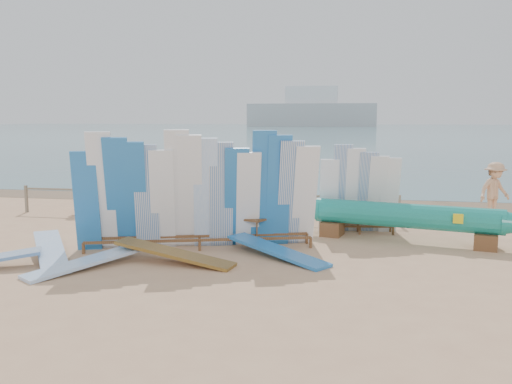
% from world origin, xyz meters
% --- Properties ---
extents(ground, '(160.00, 160.00, 0.00)m').
position_xyz_m(ground, '(0.00, 0.00, 0.00)').
color(ground, tan).
rests_on(ground, ground).
extents(ocean, '(320.00, 240.00, 0.02)m').
position_xyz_m(ocean, '(0.00, 128.00, 0.00)').
color(ocean, '#46727D').
rests_on(ocean, ground).
extents(wet_sand_strip, '(40.00, 2.60, 0.01)m').
position_xyz_m(wet_sand_strip, '(0.00, 7.20, 0.00)').
color(wet_sand_strip, brown).
rests_on(wet_sand_strip, ground).
extents(distant_ship, '(45.00, 8.00, 14.00)m').
position_xyz_m(distant_ship, '(-12.00, 180.00, 5.31)').
color(distant_ship, '#999EA3').
rests_on(distant_ship, ocean).
extents(fence, '(12.08, 0.08, 0.90)m').
position_xyz_m(fence, '(0.00, 3.00, 0.63)').
color(fence, '#7B715D').
rests_on(fence, ground).
extents(main_surfboard_rack, '(5.66, 2.31, 2.86)m').
position_xyz_m(main_surfboard_rack, '(1.10, -0.79, 1.28)').
color(main_surfboard_rack, brown).
rests_on(main_surfboard_rack, ground).
extents(side_surfboard_rack, '(2.17, 0.87, 2.43)m').
position_xyz_m(side_surfboard_rack, '(4.85, 1.73, 1.09)').
color(side_surfboard_rack, brown).
rests_on(side_surfboard_rack, ground).
extents(outrigger_canoe, '(6.89, 2.11, 0.99)m').
position_xyz_m(outrigger_canoe, '(6.00, 0.87, 0.63)').
color(outrigger_canoe, brown).
rests_on(outrigger_canoe, ground).
extents(vendor_table, '(0.99, 0.87, 1.09)m').
position_xyz_m(vendor_table, '(2.22, -0.11, 0.36)').
color(vendor_table, brown).
rests_on(vendor_table, ground).
extents(flat_board_a, '(2.03, 2.51, 0.40)m').
position_xyz_m(flat_board_a, '(-1.85, -2.37, 0.00)').
color(flat_board_a, '#94BCED').
rests_on(flat_board_a, ground).
extents(flat_board_c, '(2.74, 0.96, 0.44)m').
position_xyz_m(flat_board_c, '(0.96, -2.18, 0.00)').
color(flat_board_c, brown).
rests_on(flat_board_c, ground).
extents(flat_board_b, '(1.95, 2.56, 0.28)m').
position_xyz_m(flat_board_b, '(-0.70, -2.86, 0.00)').
color(flat_board_b, '#94BCED').
rests_on(flat_board_b, ground).
extents(flat_board_d, '(2.55, 1.97, 0.34)m').
position_xyz_m(flat_board_d, '(3.06, -1.31, 0.00)').
color(flat_board_d, '#256FBA').
rests_on(flat_board_d, ground).
extents(beach_chair_left, '(0.76, 0.78, 0.97)m').
position_xyz_m(beach_chair_left, '(1.43, 3.49, 0.28)').
color(beach_chair_left, red).
rests_on(beach_chair_left, ground).
extents(beach_chair_right, '(0.75, 0.76, 0.89)m').
position_xyz_m(beach_chair_right, '(0.53, 4.34, 0.26)').
color(beach_chair_right, red).
rests_on(beach_chair_right, ground).
extents(stroller, '(0.50, 0.71, 0.95)m').
position_xyz_m(stroller, '(2.00, 3.55, 0.38)').
color(stroller, red).
rests_on(stroller, ground).
extents(beachgoer_3, '(0.52, 1.09, 1.64)m').
position_xyz_m(beachgoer_3, '(-2.63, 6.12, 0.82)').
color(beachgoer_3, tan).
rests_on(beachgoer_3, ground).
extents(beachgoer_7, '(0.70, 0.43, 1.85)m').
position_xyz_m(beachgoer_7, '(1.79, 5.28, 0.93)').
color(beachgoer_7, '#8C6042').
rests_on(beachgoer_7, ground).
extents(beachgoer_1, '(0.63, 0.65, 1.61)m').
position_xyz_m(beachgoer_1, '(-2.72, 5.98, 0.80)').
color(beachgoer_1, '#8C6042').
rests_on(beachgoer_1, ground).
extents(beachgoer_6, '(0.93, 0.44, 1.90)m').
position_xyz_m(beachgoer_6, '(2.54, 5.39, 0.95)').
color(beachgoer_6, tan).
rests_on(beachgoer_6, ground).
extents(beachgoer_11, '(0.59, 1.55, 1.64)m').
position_xyz_m(beachgoer_11, '(-4.40, 6.90, 0.82)').
color(beachgoer_11, beige).
rests_on(beachgoer_11, ground).
extents(beachgoer_10, '(1.03, 0.66, 1.63)m').
position_xyz_m(beachgoer_10, '(5.57, 5.09, 0.82)').
color(beachgoer_10, '#8C6042').
rests_on(beachgoer_10, ground).
extents(beachgoer_4, '(1.00, 1.09, 1.77)m').
position_xyz_m(beachgoer_4, '(-0.59, 4.59, 0.88)').
color(beachgoer_4, '#8C6042').
rests_on(beachgoer_4, ground).
extents(beachgoer_8, '(0.53, 0.88, 1.70)m').
position_xyz_m(beachgoer_8, '(2.99, 3.65, 0.85)').
color(beachgoer_8, beige).
rests_on(beachgoer_8, ground).
extents(beachgoer_extra_0, '(1.21, 1.02, 1.76)m').
position_xyz_m(beachgoer_extra_0, '(8.98, 4.74, 0.88)').
color(beachgoer_extra_0, tan).
rests_on(beachgoer_extra_0, ground).
extents(beachgoer_9, '(0.94, 1.24, 1.78)m').
position_xyz_m(beachgoer_9, '(4.80, 5.65, 0.89)').
color(beachgoer_9, tan).
rests_on(beachgoer_9, ground).
extents(beachgoer_5, '(1.07, 1.55, 1.60)m').
position_xyz_m(beachgoer_5, '(1.26, 6.11, 0.80)').
color(beachgoer_5, beige).
rests_on(beachgoer_5, ground).
extents(beachgoer_2, '(0.91, 0.51, 1.78)m').
position_xyz_m(beachgoer_2, '(-3.03, 3.86, 0.89)').
color(beachgoer_2, beige).
rests_on(beachgoer_2, ground).
extents(beachgoer_0, '(0.50, 0.93, 1.83)m').
position_xyz_m(beachgoer_0, '(-4.21, 3.78, 0.92)').
color(beachgoer_0, tan).
rests_on(beachgoer_0, ground).
extents(beachgoer_extra_1, '(1.14, 0.81, 1.78)m').
position_xyz_m(beachgoer_extra_1, '(-5.48, 6.46, 0.89)').
color(beachgoer_extra_1, '#8C6042').
rests_on(beachgoer_extra_1, ground).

